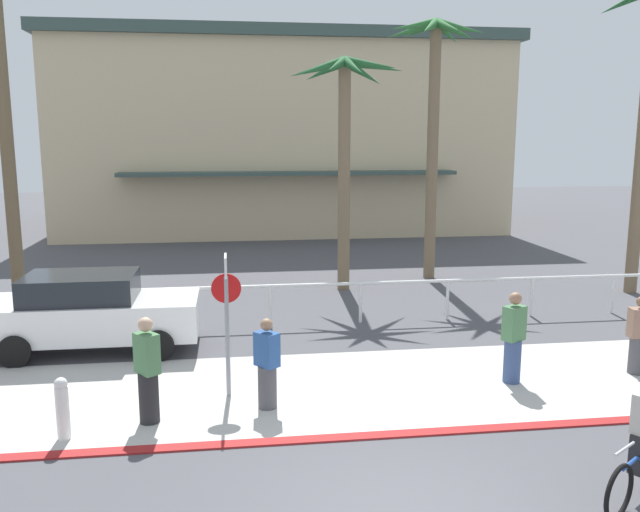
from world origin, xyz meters
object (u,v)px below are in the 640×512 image
palm_tree_3 (434,84)px  car_white_1 (92,311)px  stop_sign_bike_lane (227,305)px  palm_tree_2 (344,109)px  pedestrian_0 (267,368)px  bollard_0 (62,408)px  pedestrian_2 (148,375)px  pedestrian_1 (513,341)px  palm_tree_1 (1,56)px  pedestrian_3 (639,339)px

palm_tree_3 → car_white_1: (-9.39, -6.27, -5.31)m
stop_sign_bike_lane → car_white_1: (-2.91, 3.01, -0.81)m
palm_tree_2 → pedestrian_0: (-2.81, -8.74, -4.63)m
bollard_0 → palm_tree_2: 12.22m
stop_sign_bike_lane → pedestrian_2: bearing=-142.8°
palm_tree_2 → pedestrian_0: bearing=-107.8°
bollard_0 → pedestrian_2: 1.34m
pedestrian_1 → palm_tree_3: bearing=82.7°
bollard_0 → pedestrian_1: bearing=9.8°
palm_tree_3 → pedestrian_1: size_ratio=4.66×
palm_tree_1 → pedestrian_0: (6.48, -8.49, -5.96)m
pedestrian_0 → pedestrian_1: size_ratio=0.91×
palm_tree_2 → pedestrian_2: bearing=-117.5°
bollard_0 → pedestrian_0: pedestrian_0 is taller
pedestrian_1 → pedestrian_2: (-6.54, -0.91, 0.01)m
car_white_1 → pedestrian_1: 8.74m
pedestrian_3 → stop_sign_bike_lane: bearing=-179.5°
pedestrian_0 → pedestrian_1: (4.62, 0.57, 0.09)m
car_white_1 → pedestrian_2: 4.29m
car_white_1 → palm_tree_3: bearing=33.8°
stop_sign_bike_lane → palm_tree_3: 12.18m
bollard_0 → pedestrian_2: bearing=19.8°
stop_sign_bike_lane → palm_tree_3: size_ratio=0.31×
pedestrian_2 → pedestrian_3: pedestrian_2 is taller
palm_tree_1 → palm_tree_3: 12.40m
pedestrian_0 → pedestrian_1: pedestrian_1 is taller
palm_tree_1 → pedestrian_0: bearing=-52.7°
palm_tree_1 → pedestrian_3: palm_tree_1 is taller
car_white_1 → pedestrian_3: 11.19m
palm_tree_3 → pedestrian_1: palm_tree_3 is taller
pedestrian_1 → pedestrian_2: 6.61m
palm_tree_1 → car_white_1: 8.12m
bollard_0 → palm_tree_3: size_ratio=0.12×
stop_sign_bike_lane → palm_tree_1: bearing=126.5°
bollard_0 → pedestrian_0: 3.25m
pedestrian_2 → pedestrian_3: bearing=6.4°
car_white_1 → pedestrian_0: size_ratio=2.77×
bollard_0 → palm_tree_2: palm_tree_2 is taller
palm_tree_1 → palm_tree_2: 9.38m
palm_tree_3 → car_white_1: 12.48m
bollard_0 → pedestrian_1: pedestrian_1 is taller
stop_sign_bike_lane → car_white_1: 4.26m
pedestrian_3 → car_white_1: bearing=164.8°
stop_sign_bike_lane → pedestrian_0: 1.32m
palm_tree_1 → palm_tree_3: palm_tree_1 is taller
stop_sign_bike_lane → palm_tree_3: (6.48, 9.28, 4.51)m
stop_sign_bike_lane → pedestrian_0: size_ratio=1.61×
bollard_0 → pedestrian_3: pedestrian_3 is taller
pedestrian_0 → palm_tree_3: bearing=59.6°
stop_sign_bike_lane → bollard_0: 3.09m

